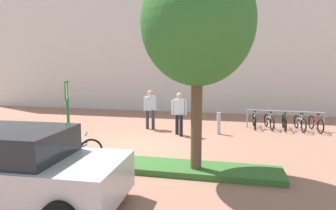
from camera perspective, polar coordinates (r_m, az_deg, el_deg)
ground_plane at (r=10.13m, az=-5.54°, el=-8.28°), size 60.00×60.00×0.00m
building_facade at (r=18.47m, az=3.19°, el=14.47°), size 28.00×1.20×10.00m
planter_strip at (r=8.12m, az=-3.92°, el=-11.69°), size 7.00×1.10×0.16m
tree_sidewalk at (r=7.36m, az=5.79°, el=15.40°), size 2.77×2.77×5.30m
parking_sign_post at (r=8.73m, az=-18.88°, el=-0.85°), size 0.12×0.36×2.35m
bike_at_sign at (r=9.01m, az=-17.94°, el=-8.30°), size 1.57×0.71×0.86m
bike_rack_cluster at (r=13.86m, az=21.66°, el=-3.03°), size 3.21×1.73×0.83m
bollard_steel at (r=12.14m, az=9.80°, el=-3.52°), size 0.16×0.16×0.90m
person_casual_tan at (r=11.68m, az=2.18°, el=-1.20°), size 0.61×0.42×1.72m
person_shirt_blue at (r=12.87m, az=-3.49°, el=-0.40°), size 0.47×0.45×1.72m
car_silver_sedan at (r=6.65m, az=-27.78°, el=-10.78°), size 4.38×2.18×1.54m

